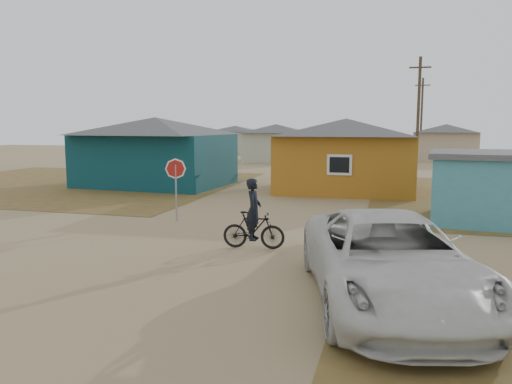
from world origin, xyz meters
TOP-DOWN VIEW (x-y plane):
  - ground at (0.00, 0.00)m, footprint 120.00×120.00m
  - grass_nw at (-14.00, 13.00)m, footprint 20.00×18.00m
  - house_teal at (-8.50, 13.50)m, footprint 8.93×7.08m
  - house_yellow at (2.50, 14.00)m, footprint 7.72×6.76m
  - house_pale_west at (-6.00, 34.00)m, footprint 7.04×6.15m
  - house_beige_east at (10.00, 40.00)m, footprint 6.95×6.05m
  - house_pale_north at (-14.00, 46.00)m, footprint 6.28×5.81m
  - utility_pole_near at (6.50, 22.00)m, footprint 1.40×0.20m
  - utility_pole_far at (7.50, 38.00)m, footprint 1.40×0.20m
  - stop_sign at (-2.76, 3.66)m, footprint 0.77×0.07m
  - cyclist at (1.15, 0.42)m, footprint 1.86×0.69m
  - vehicle at (4.98, -3.20)m, footprint 4.50×7.00m

SIDE VIEW (x-z plane):
  - ground at x=0.00m, z-range 0.00..0.00m
  - grass_nw at x=-14.00m, z-range 0.00..0.01m
  - cyclist at x=1.15m, z-range -0.28..1.77m
  - vehicle at x=4.98m, z-range 0.00..1.80m
  - stop_sign at x=-2.76m, z-range 0.56..2.91m
  - house_pale_north at x=-14.00m, z-range 0.05..3.45m
  - house_pale_west at x=-6.00m, z-range 0.06..3.66m
  - house_beige_east at x=10.00m, z-range 0.06..3.66m
  - house_yellow at x=2.50m, z-range 0.05..3.95m
  - house_teal at x=-8.50m, z-range 0.05..4.05m
  - utility_pole_near at x=6.50m, z-range 0.14..8.14m
  - utility_pole_far at x=7.50m, z-range 0.14..8.14m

